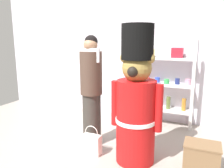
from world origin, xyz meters
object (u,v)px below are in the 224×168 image
object	(u,v)px
shopping_bag	(92,144)
display_crate	(202,156)
teddy_bear_guard	(136,102)
merchandise_shelf	(163,81)
person_shopper	(91,89)

from	to	relation	value
shopping_bag	display_crate	distance (m)	1.45
teddy_bear_guard	merchandise_shelf	bearing A→B (deg)	87.76
merchandise_shelf	shopping_bag	xyz separation A→B (m)	(-0.67, -1.58, -0.69)
merchandise_shelf	display_crate	distance (m)	1.69
merchandise_shelf	teddy_bear_guard	bearing A→B (deg)	-92.24
merchandise_shelf	teddy_bear_guard	distance (m)	1.50
merchandise_shelf	person_shopper	world-z (taller)	person_shopper
teddy_bear_guard	display_crate	world-z (taller)	teddy_bear_guard
merchandise_shelf	teddy_bear_guard	world-z (taller)	teddy_bear_guard
merchandise_shelf	person_shopper	bearing A→B (deg)	-122.57
shopping_bag	display_crate	xyz separation A→B (m)	(1.44, 0.23, 0.02)
teddy_bear_guard	person_shopper	bearing A→B (deg)	164.89
shopping_bag	person_shopper	bearing A→B (deg)	117.55
display_crate	person_shopper	bearing A→B (deg)	177.84
merchandise_shelf	shopping_bag	size ratio (longest dim) A/B	3.83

